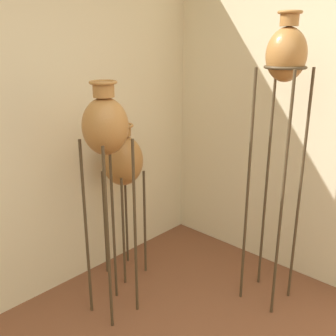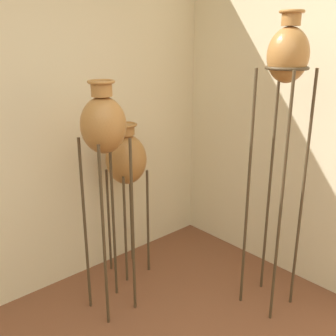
% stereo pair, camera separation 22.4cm
% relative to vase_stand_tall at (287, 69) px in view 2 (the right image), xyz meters
% --- Properties ---
extents(vase_stand_tall, '(0.28, 0.28, 2.04)m').
position_rel_vase_stand_tall_xyz_m(vase_stand_tall, '(0.00, 0.00, 0.00)').
color(vase_stand_tall, '#473823').
rests_on(vase_stand_tall, ground_plane).
extents(vase_stand_medium, '(0.29, 0.29, 1.64)m').
position_rel_vase_stand_tall_xyz_m(vase_stand_medium, '(-0.89, 0.72, -0.37)').
color(vase_stand_medium, '#473823').
rests_on(vase_stand_medium, ground_plane).
extents(vase_stand_short, '(0.32, 0.32, 1.27)m').
position_rel_vase_stand_tall_xyz_m(vase_stand_short, '(-0.50, 1.03, -0.72)').
color(vase_stand_short, '#473823').
rests_on(vase_stand_short, ground_plane).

